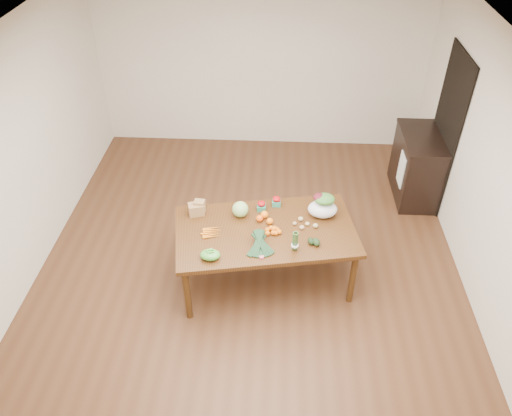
# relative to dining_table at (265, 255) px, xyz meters

# --- Properties ---
(floor) EXTENTS (6.00, 6.00, 0.00)m
(floor) POSITION_rel_dining_table_xyz_m (-0.20, 0.17, -0.38)
(floor) COLOR #54321C
(floor) RESTS_ON ground
(ceiling) EXTENTS (5.00, 6.00, 0.02)m
(ceiling) POSITION_rel_dining_table_xyz_m (-0.20, 0.17, 2.33)
(ceiling) COLOR white
(ceiling) RESTS_ON room_walls
(room_walls) EXTENTS (5.02, 6.02, 2.70)m
(room_walls) POSITION_rel_dining_table_xyz_m (-0.20, 0.17, 0.97)
(room_walls) COLOR white
(room_walls) RESTS_ON floor
(dining_table) EXTENTS (2.10, 1.41, 0.75)m
(dining_table) POSITION_rel_dining_table_xyz_m (0.00, 0.00, 0.00)
(dining_table) COLOR #4F3012
(dining_table) RESTS_ON floor
(doorway_dark) EXTENTS (0.02, 1.00, 2.10)m
(doorway_dark) POSITION_rel_dining_table_xyz_m (2.28, 1.77, 0.68)
(doorway_dark) COLOR black
(doorway_dark) RESTS_ON floor
(cabinet) EXTENTS (0.52, 1.02, 0.94)m
(cabinet) POSITION_rel_dining_table_xyz_m (2.02, 1.79, 0.10)
(cabinet) COLOR black
(cabinet) RESTS_ON floor
(dish_towel) EXTENTS (0.02, 0.28, 0.45)m
(dish_towel) POSITION_rel_dining_table_xyz_m (1.76, 1.57, 0.18)
(dish_towel) COLOR white
(dish_towel) RESTS_ON cabinet
(paper_bag) EXTENTS (0.26, 0.23, 0.16)m
(paper_bag) POSITION_rel_dining_table_xyz_m (-0.79, 0.23, 0.46)
(paper_bag) COLOR olive
(paper_bag) RESTS_ON dining_table
(cabbage) EXTENTS (0.18, 0.18, 0.18)m
(cabbage) POSITION_rel_dining_table_xyz_m (-0.29, 0.23, 0.47)
(cabbage) COLOR #A4D37A
(cabbage) RESTS_ON dining_table
(strawberry_basket_a) EXTENTS (0.11, 0.11, 0.09)m
(strawberry_basket_a) POSITION_rel_dining_table_xyz_m (-0.06, 0.35, 0.42)
(strawberry_basket_a) COLOR #B40C10
(strawberry_basket_a) RESTS_ON dining_table
(strawberry_basket_b) EXTENTS (0.11, 0.11, 0.09)m
(strawberry_basket_b) POSITION_rel_dining_table_xyz_m (0.11, 0.45, 0.42)
(strawberry_basket_b) COLOR red
(strawberry_basket_b) RESTS_ON dining_table
(orange_a) EXTENTS (0.08, 0.08, 0.08)m
(orange_a) POSITION_rel_dining_table_xyz_m (-0.07, 0.14, 0.41)
(orange_a) COLOR #F7600F
(orange_a) RESTS_ON dining_table
(orange_b) EXTENTS (0.09, 0.09, 0.09)m
(orange_b) POSITION_rel_dining_table_xyz_m (-0.02, 0.21, 0.42)
(orange_b) COLOR orange
(orange_b) RESTS_ON dining_table
(orange_c) EXTENTS (0.08, 0.08, 0.08)m
(orange_c) POSITION_rel_dining_table_xyz_m (0.04, 0.10, 0.41)
(orange_c) COLOR orange
(orange_c) RESTS_ON dining_table
(mandarin_cluster) EXTENTS (0.21, 0.21, 0.09)m
(mandarin_cluster) POSITION_rel_dining_table_xyz_m (0.09, -0.05, 0.42)
(mandarin_cluster) COLOR orange
(mandarin_cluster) RESTS_ON dining_table
(carrots) EXTENTS (0.25, 0.22, 0.03)m
(carrots) POSITION_rel_dining_table_xyz_m (-0.57, -0.09, 0.39)
(carrots) COLOR orange
(carrots) RESTS_ON dining_table
(snap_pea_bag) EXTENTS (0.21, 0.15, 0.09)m
(snap_pea_bag) POSITION_rel_dining_table_xyz_m (-0.54, -0.48, 0.42)
(snap_pea_bag) COLOR #5CB53D
(snap_pea_bag) RESTS_ON dining_table
(kale_bunch) EXTENTS (0.39, 0.45, 0.16)m
(kale_bunch) POSITION_rel_dining_table_xyz_m (-0.04, -0.34, 0.45)
(kale_bunch) COLOR #163220
(kale_bunch) RESTS_ON dining_table
(asparagus_bundle) EXTENTS (0.10, 0.13, 0.26)m
(asparagus_bundle) POSITION_rel_dining_table_xyz_m (0.31, -0.31, 0.50)
(asparagus_bundle) COLOR #457C39
(asparagus_bundle) RESTS_ON dining_table
(potato_a) EXTENTS (0.05, 0.04, 0.04)m
(potato_a) POSITION_rel_dining_table_xyz_m (0.31, 0.10, 0.39)
(potato_a) COLOR tan
(potato_a) RESTS_ON dining_table
(potato_b) EXTENTS (0.05, 0.05, 0.05)m
(potato_b) POSITION_rel_dining_table_xyz_m (0.39, 0.03, 0.40)
(potato_b) COLOR tan
(potato_b) RESTS_ON dining_table
(potato_c) EXTENTS (0.05, 0.04, 0.04)m
(potato_c) POSITION_rel_dining_table_xyz_m (0.45, 0.10, 0.40)
(potato_c) COLOR #D7C47C
(potato_c) RESTS_ON dining_table
(potato_d) EXTENTS (0.06, 0.05, 0.05)m
(potato_d) POSITION_rel_dining_table_xyz_m (0.38, 0.17, 0.40)
(potato_d) COLOR tan
(potato_d) RESTS_ON dining_table
(potato_e) EXTENTS (0.06, 0.05, 0.05)m
(potato_e) POSITION_rel_dining_table_xyz_m (0.54, 0.07, 0.40)
(potato_e) COLOR tan
(potato_e) RESTS_ON dining_table
(avocado_a) EXTENTS (0.09, 0.11, 0.06)m
(avocado_a) POSITION_rel_dining_table_xyz_m (0.48, -0.20, 0.41)
(avocado_a) COLOR black
(avocado_a) RESTS_ON dining_table
(avocado_b) EXTENTS (0.10, 0.12, 0.07)m
(avocado_b) POSITION_rel_dining_table_xyz_m (0.54, -0.21, 0.41)
(avocado_b) COLOR black
(avocado_b) RESTS_ON dining_table
(salad_bag) EXTENTS (0.37, 0.30, 0.25)m
(salad_bag) POSITION_rel_dining_table_xyz_m (0.62, 0.28, 0.50)
(salad_bag) COLOR white
(salad_bag) RESTS_ON dining_table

